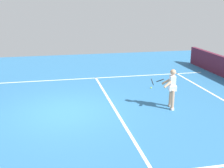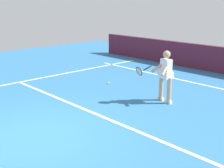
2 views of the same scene
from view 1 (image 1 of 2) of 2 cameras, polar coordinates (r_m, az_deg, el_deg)
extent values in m
plane|color=teal|center=(11.04, -9.43, -5.41)|extent=(23.70, 23.70, 0.00)
cube|color=white|center=(13.03, 21.04, -2.88)|extent=(10.17, 0.10, 0.01)
cube|color=white|center=(11.26, 0.38, -4.72)|extent=(9.17, 0.10, 0.01)
cube|color=white|center=(15.39, -10.28, 0.81)|extent=(0.10, 16.23, 0.01)
cylinder|color=tan|center=(11.17, 11.92, -3.14)|extent=(0.13, 0.13, 0.78)
cylinder|color=tan|center=(11.51, 11.56, -2.54)|extent=(0.13, 0.13, 0.78)
cube|color=white|center=(11.29, 11.82, -4.81)|extent=(0.20, 0.10, 0.08)
cube|color=white|center=(11.62, 11.47, -4.18)|extent=(0.20, 0.10, 0.08)
cube|color=white|center=(11.15, 11.93, 0.32)|extent=(0.35, 0.26, 0.52)
cube|color=white|center=(11.20, 11.87, -0.66)|extent=(0.45, 0.36, 0.20)
sphere|color=tan|center=(11.05, 12.05, 2.32)|extent=(0.22, 0.22, 0.22)
cylinder|color=tan|center=(10.97, 11.32, 0.21)|extent=(0.20, 0.49, 0.37)
cylinder|color=tan|center=(11.25, 11.04, 0.63)|extent=(0.36, 0.44, 0.37)
cylinder|color=black|center=(11.40, 9.52, 0.70)|extent=(0.10, 0.30, 0.14)
torus|color=black|center=(11.37, 8.01, 0.41)|extent=(0.30, 0.18, 0.28)
cylinder|color=beige|center=(11.37, 8.01, 0.41)|extent=(0.25, 0.14, 0.23)
sphere|color=#D1E533|center=(13.82, 7.77, -0.73)|extent=(0.07, 0.07, 0.07)
camera|label=2|loc=(5.36, -40.12, 0.70)|focal=48.13mm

